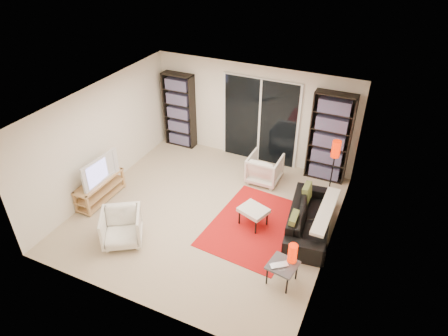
# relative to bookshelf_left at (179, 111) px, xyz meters

# --- Properties ---
(floor) EXTENTS (5.00, 5.00, 0.00)m
(floor) POSITION_rel_bookshelf_left_xyz_m (1.95, -2.33, -0.98)
(floor) COLOR beige
(floor) RESTS_ON ground
(wall_back) EXTENTS (5.00, 0.02, 2.40)m
(wall_back) POSITION_rel_bookshelf_left_xyz_m (1.95, 0.17, 0.22)
(wall_back) COLOR white
(wall_back) RESTS_ON ground
(wall_front) EXTENTS (5.00, 0.02, 2.40)m
(wall_front) POSITION_rel_bookshelf_left_xyz_m (1.95, -4.83, 0.22)
(wall_front) COLOR white
(wall_front) RESTS_ON ground
(wall_left) EXTENTS (0.02, 5.00, 2.40)m
(wall_left) POSITION_rel_bookshelf_left_xyz_m (-0.55, -2.33, 0.22)
(wall_left) COLOR white
(wall_left) RESTS_ON ground
(wall_right) EXTENTS (0.02, 5.00, 2.40)m
(wall_right) POSITION_rel_bookshelf_left_xyz_m (4.45, -2.33, 0.22)
(wall_right) COLOR white
(wall_right) RESTS_ON ground
(ceiling) EXTENTS (5.00, 5.00, 0.02)m
(ceiling) POSITION_rel_bookshelf_left_xyz_m (1.95, -2.33, 1.42)
(ceiling) COLOR white
(ceiling) RESTS_ON wall_back
(sliding_door) EXTENTS (1.92, 0.08, 2.16)m
(sliding_door) POSITION_rel_bookshelf_left_xyz_m (2.15, 0.13, 0.07)
(sliding_door) COLOR white
(sliding_door) RESTS_ON ground
(bookshelf_left) EXTENTS (0.80, 0.30, 1.95)m
(bookshelf_left) POSITION_rel_bookshelf_left_xyz_m (0.00, 0.00, 0.00)
(bookshelf_left) COLOR black
(bookshelf_left) RESTS_ON ground
(bookshelf_right) EXTENTS (0.90, 0.30, 2.10)m
(bookshelf_right) POSITION_rel_bookshelf_left_xyz_m (3.85, -0.00, 0.07)
(bookshelf_right) COLOR black
(bookshelf_right) RESTS_ON ground
(tv_stand) EXTENTS (0.39, 1.22, 0.50)m
(tv_stand) POSITION_rel_bookshelf_left_xyz_m (-0.34, -2.87, -0.71)
(tv_stand) COLOR tan
(tv_stand) RESTS_ON floor
(tv) EXTENTS (0.20, 1.01, 0.58)m
(tv) POSITION_rel_bookshelf_left_xyz_m (-0.32, -2.87, -0.19)
(tv) COLOR black
(tv) RESTS_ON tv_stand
(rug) EXTENTS (1.82, 2.35, 0.01)m
(rug) POSITION_rel_bookshelf_left_xyz_m (3.01, -2.28, -0.97)
(rug) COLOR red
(rug) RESTS_ON floor
(sofa) EXTENTS (1.01, 2.04, 0.57)m
(sofa) POSITION_rel_bookshelf_left_xyz_m (4.00, -1.95, -0.69)
(sofa) COLOR black
(sofa) RESTS_ON floor
(armchair_back) EXTENTS (0.71, 0.73, 0.66)m
(armchair_back) POSITION_rel_bookshelf_left_xyz_m (2.62, -0.72, -0.64)
(armchair_back) COLOR silver
(armchair_back) RESTS_ON floor
(armchair_front) EXTENTS (0.99, 1.00, 0.66)m
(armchair_front) POSITION_rel_bookshelf_left_xyz_m (0.89, -3.74, -0.64)
(armchair_front) COLOR silver
(armchair_front) RESTS_ON floor
(ottoman) EXTENTS (0.64, 0.58, 0.40)m
(ottoman) POSITION_rel_bookshelf_left_xyz_m (2.95, -2.28, -0.63)
(ottoman) COLOR silver
(ottoman) RESTS_ON floor
(side_table) EXTENTS (0.52, 0.52, 0.40)m
(side_table) POSITION_rel_bookshelf_left_xyz_m (3.91, -3.44, -0.62)
(side_table) COLOR #4A4A4F
(side_table) RESTS_ON floor
(laptop) EXTENTS (0.35, 0.33, 0.02)m
(laptop) POSITION_rel_bookshelf_left_xyz_m (3.89, -3.52, -0.56)
(laptop) COLOR silver
(laptop) RESTS_ON side_table
(table_lamp) EXTENTS (0.15, 0.15, 0.34)m
(table_lamp) POSITION_rel_bookshelf_left_xyz_m (4.02, -3.30, -0.40)
(table_lamp) COLOR #F01F00
(table_lamp) RESTS_ON side_table
(floor_lamp) EXTENTS (0.20, 0.20, 1.33)m
(floor_lamp) POSITION_rel_bookshelf_left_xyz_m (4.10, -0.62, 0.04)
(floor_lamp) COLOR black
(floor_lamp) RESTS_ON floor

